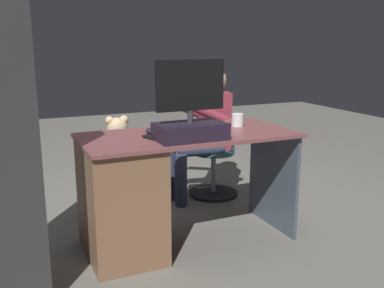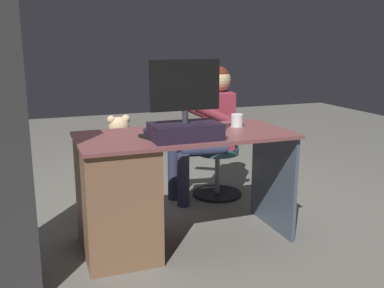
{
  "view_description": "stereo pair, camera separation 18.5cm",
  "coord_description": "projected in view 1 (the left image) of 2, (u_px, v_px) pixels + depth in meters",
  "views": [
    {
      "loc": [
        1.09,
        2.86,
        1.31
      ],
      "look_at": [
        -0.16,
        0.04,
        0.59
      ],
      "focal_mm": 41.5,
      "sensor_mm": 36.0,
      "label": 1
    },
    {
      "loc": [
        0.92,
        2.93,
        1.31
      ],
      "look_at": [
        -0.16,
        0.04,
        0.59
      ],
      "focal_mm": 41.5,
      "sensor_mm": 36.0,
      "label": 2
    }
  ],
  "objects": [
    {
      "name": "keyboard",
      "position": [
        191.0,
        129.0,
        2.9
      ],
      "size": [
        0.42,
        0.14,
        0.02
      ],
      "primitive_type": "cube",
      "color": "black",
      "rests_on": "desk"
    },
    {
      "name": "teddy_bear",
      "position": [
        117.0,
        140.0,
        3.3
      ],
      "size": [
        0.23,
        0.24,
        0.34
      ],
      "color": "#D7B589",
      "rests_on": "office_chair_teddy"
    },
    {
      "name": "visitor_chair",
      "position": [
        213.0,
        166.0,
        3.81
      ],
      "size": [
        0.42,
        0.42,
        0.43
      ],
      "color": "black",
      "rests_on": "ground_plane"
    },
    {
      "name": "cup",
      "position": [
        238.0,
        120.0,
        3.05
      ],
      "size": [
        0.08,
        0.08,
        0.09
      ],
      "primitive_type": "cylinder",
      "color": "white",
      "rests_on": "desk"
    },
    {
      "name": "person",
      "position": [
        206.0,
        121.0,
        3.67
      ],
      "size": [
        0.55,
        0.52,
        1.11
      ],
      "color": "maroon",
      "rests_on": "ground_plane"
    },
    {
      "name": "ground_plane",
      "position": [
        170.0,
        222.0,
        3.28
      ],
      "size": [
        10.0,
        10.0,
        0.0
      ],
      "primitive_type": "plane",
      "color": "slate"
    },
    {
      "name": "monitor",
      "position": [
        190.0,
        120.0,
        2.63
      ],
      "size": [
        0.43,
        0.25,
        0.47
      ],
      "color": "black",
      "rests_on": "desk"
    },
    {
      "name": "tv_remote",
      "position": [
        153.0,
        138.0,
        2.65
      ],
      "size": [
        0.09,
        0.16,
        0.02
      ],
      "primitive_type": "cube",
      "rotation": [
        0.0,
        0.0,
        0.33
      ],
      "color": "black",
      "rests_on": "desk"
    },
    {
      "name": "office_chair_teddy",
      "position": [
        119.0,
        184.0,
        3.37
      ],
      "size": [
        0.46,
        0.46,
        0.43
      ],
      "color": "black",
      "rests_on": "ground_plane"
    },
    {
      "name": "computer_mouse",
      "position": [
        151.0,
        131.0,
        2.81
      ],
      "size": [
        0.06,
        0.1,
        0.04
      ],
      "primitive_type": "ellipsoid",
      "color": "#1F1C32",
      "rests_on": "desk"
    },
    {
      "name": "desk",
      "position": [
        135.0,
        193.0,
        2.75
      ],
      "size": [
        1.36,
        0.64,
        0.73
      ],
      "color": "brown",
      "rests_on": "ground_plane"
    }
  ]
}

